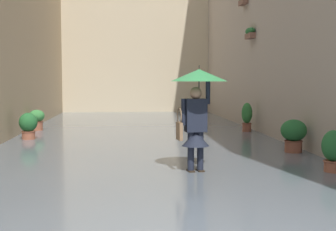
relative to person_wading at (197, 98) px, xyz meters
name	(u,v)px	position (x,y,z in m)	size (l,w,h in m)	color
ground_plane	(143,138)	(0.81, -5.58, -1.42)	(60.00, 60.00, 0.00)	gray
flood_water	(143,137)	(0.81, -5.58, -1.38)	(8.27, 26.64, 0.08)	slate
person_wading	(197,98)	(0.00, 0.00, 0.00)	(1.04, 1.04, 2.01)	#2D2319
potted_plant_mid_left	(247,117)	(-2.57, -6.41, -0.88)	(0.34, 0.34, 1.00)	brown
potted_plant_mid_right	(37,120)	(4.25, -7.36, -0.99)	(0.51, 0.51, 0.76)	#9E563D
potted_plant_far_right	(28,126)	(4.04, -4.99, -0.96)	(0.51, 0.51, 0.82)	#9E563D
potted_plant_near_left	(333,151)	(-2.46, 0.27, -0.96)	(0.43, 0.43, 0.84)	#9E563D
potted_plant_far_left	(294,135)	(-2.55, -2.06, -0.93)	(0.60, 0.60, 0.84)	brown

